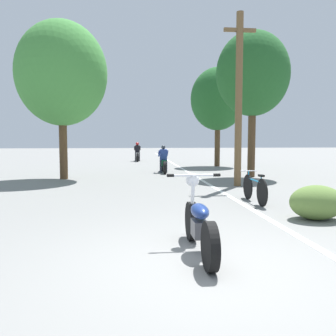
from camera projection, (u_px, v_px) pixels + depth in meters
ground_plane at (202, 264)px, 4.63m from camera, size 120.00×120.00×0.00m
lane_stripe_edge at (189, 173)px, 17.15m from camera, size 0.14×48.00×0.01m
utility_pole at (239, 98)px, 12.13m from camera, size 1.10×0.24×5.89m
roadside_tree_right_near at (253, 74)px, 15.01m from camera, size 3.11×2.80×6.18m
roadside_tree_right_far at (218, 99)px, 21.03m from camera, size 3.23×2.91×5.86m
roadside_tree_left at (62, 74)px, 14.19m from camera, size 3.63×3.26×6.33m
roadside_bush at (317, 202)px, 7.19m from camera, size 1.10×0.88×0.70m
motorcycle_foreground at (199, 223)px, 5.09m from camera, size 0.83×1.99×1.10m
motorcycle_rider_lead at (163, 162)px, 17.22m from camera, size 0.50×2.00×1.33m
motorcycle_rider_far at (137, 154)px, 26.11m from camera, size 0.50×2.01×1.39m
bicycle_parked at (255, 189)px, 9.08m from camera, size 0.44×1.74×0.79m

